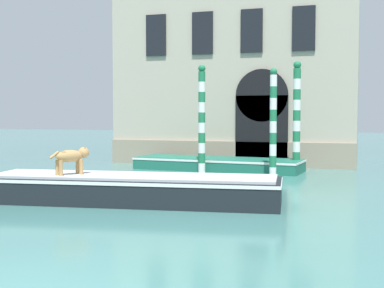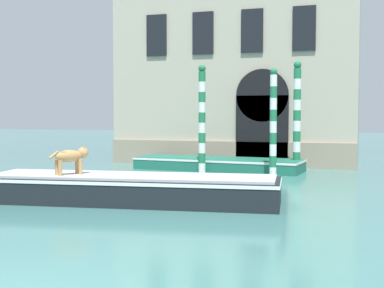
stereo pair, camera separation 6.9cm
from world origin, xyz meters
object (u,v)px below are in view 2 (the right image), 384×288
(mooring_pole_0, at_px, (297,116))
(mooring_pole_1, at_px, (273,123))
(boat_moored_near_palazzo, at_px, (218,164))
(dog_on_deck, at_px, (71,156))
(boat_foreground, at_px, (132,188))
(mooring_pole_2, at_px, (202,119))

(mooring_pole_0, height_order, mooring_pole_1, mooring_pole_0)
(boat_moored_near_palazzo, xyz_separation_m, mooring_pole_0, (3.05, 0.04, 1.86))
(dog_on_deck, bearing_deg, boat_moored_near_palazzo, 24.48)
(boat_foreground, bearing_deg, boat_moored_near_palazzo, 82.50)
(boat_moored_near_palazzo, height_order, mooring_pole_1, mooring_pole_1)
(dog_on_deck, distance_m, mooring_pole_2, 7.41)
(boat_moored_near_palazzo, relative_size, mooring_pole_0, 1.61)
(boat_foreground, height_order, boat_moored_near_palazzo, boat_foreground)
(boat_foreground, xyz_separation_m, mooring_pole_1, (2.55, 6.03, 1.53))
(mooring_pole_1, distance_m, mooring_pole_2, 2.91)
(boat_foreground, xyz_separation_m, mooring_pole_2, (-0.23, 6.87, 1.66))
(dog_on_deck, relative_size, mooring_pole_2, 0.23)
(boat_foreground, distance_m, dog_on_deck, 1.70)
(boat_foreground, relative_size, boat_moored_near_palazzo, 1.11)
(boat_moored_near_palazzo, xyz_separation_m, mooring_pole_1, (2.49, -2.06, 1.65))
(dog_on_deck, bearing_deg, mooring_pole_1, 2.63)
(boat_foreground, height_order, mooring_pole_2, mooring_pole_2)
(boat_moored_near_palazzo, bearing_deg, mooring_pole_2, -97.60)
(mooring_pole_1, bearing_deg, mooring_pole_2, 163.34)
(boat_foreground, xyz_separation_m, boat_moored_near_palazzo, (0.06, 8.10, -0.12))
(dog_on_deck, height_order, boat_moored_near_palazzo, dog_on_deck)
(dog_on_deck, relative_size, mooring_pole_1, 0.24)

